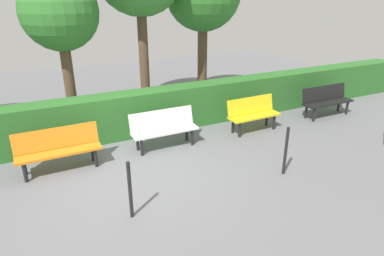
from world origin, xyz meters
TOP-DOWN VIEW (x-y plane):
  - ground_plane at (0.00, 0.00)m, footprint 21.84×21.84m
  - bench_black at (-6.08, -0.71)m, footprint 1.60×0.46m
  - bench_yellow at (-3.52, -0.73)m, footprint 1.40×0.50m
  - bench_white at (-1.10, -0.82)m, footprint 1.54×0.47m
  - bench_orange at (1.20, -0.74)m, footprint 1.63×0.49m
  - hedge_row at (-1.10, -1.83)m, footprint 17.84×0.62m
  - tree_far at (0.57, -3.20)m, footprint 1.88×1.88m
  - railing_post_mid at (-2.76, 1.42)m, footprint 0.06×0.06m
  - railing_post_far at (0.37, 1.42)m, footprint 0.06×0.06m

SIDE VIEW (x-z plane):
  - ground_plane at x=0.00m, z-range 0.00..0.00m
  - bench_yellow at x=-3.52m, z-range 0.05..0.91m
  - bench_white at x=-1.10m, z-range 0.05..0.91m
  - bench_black at x=-6.08m, z-range 0.05..0.91m
  - bench_orange at x=1.20m, z-range 0.05..0.91m
  - railing_post_mid at x=-2.76m, z-range 0.00..1.00m
  - railing_post_far at x=0.37m, z-range 0.00..1.00m
  - hedge_row at x=-1.10m, z-range 0.00..1.09m
  - tree_far at x=0.57m, z-range 0.94..4.80m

